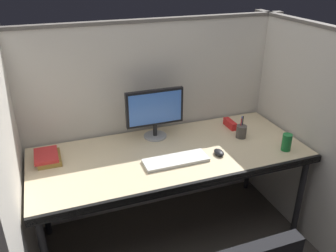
{
  "coord_description": "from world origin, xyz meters",
  "views": [
    {
      "loc": [
        -0.73,
        -1.66,
        1.95
      ],
      "look_at": [
        0.0,
        0.35,
        0.92
      ],
      "focal_mm": 37.22,
      "sensor_mm": 36.0,
      "label": 1
    }
  ],
  "objects_px": {
    "computer_mouse": "(219,152)",
    "soda_can": "(287,142)",
    "keyboard_main": "(176,160)",
    "desk": "(171,159)",
    "book_stack": "(48,157)",
    "pen_cup": "(241,131)",
    "monitor_center": "(155,111)",
    "red_stapler": "(230,124)"
  },
  "relations": [
    {
      "from": "book_stack",
      "to": "monitor_center",
      "type": "bearing_deg",
      "value": 6.16
    },
    {
      "from": "desk",
      "to": "monitor_center",
      "type": "height_order",
      "value": "monitor_center"
    },
    {
      "from": "desk",
      "to": "red_stapler",
      "type": "distance_m",
      "value": 0.63
    },
    {
      "from": "book_stack",
      "to": "pen_cup",
      "type": "height_order",
      "value": "pen_cup"
    },
    {
      "from": "red_stapler",
      "to": "monitor_center",
      "type": "bearing_deg",
      "value": 175.91
    },
    {
      "from": "keyboard_main",
      "to": "computer_mouse",
      "type": "xyz_separation_m",
      "value": [
        0.31,
        -0.01,
        0.01
      ]
    },
    {
      "from": "book_stack",
      "to": "soda_can",
      "type": "xyz_separation_m",
      "value": [
        1.57,
        -0.42,
        0.03
      ]
    },
    {
      "from": "desk",
      "to": "keyboard_main",
      "type": "xyz_separation_m",
      "value": [
        -0.01,
        -0.12,
        0.06
      ]
    },
    {
      "from": "computer_mouse",
      "to": "monitor_center",
      "type": "bearing_deg",
      "value": 129.23
    },
    {
      "from": "monitor_center",
      "to": "pen_cup",
      "type": "bearing_deg",
      "value": -20.61
    },
    {
      "from": "monitor_center",
      "to": "pen_cup",
      "type": "xyz_separation_m",
      "value": [
        0.6,
        -0.23,
        -0.17
      ]
    },
    {
      "from": "desk",
      "to": "pen_cup",
      "type": "distance_m",
      "value": 0.59
    },
    {
      "from": "keyboard_main",
      "to": "book_stack",
      "type": "xyz_separation_m",
      "value": [
        -0.79,
        0.3,
        0.02
      ]
    },
    {
      "from": "keyboard_main",
      "to": "pen_cup",
      "type": "xyz_separation_m",
      "value": [
        0.59,
        0.16,
        0.04
      ]
    },
    {
      "from": "keyboard_main",
      "to": "red_stapler",
      "type": "bearing_deg",
      "value": 29.86
    },
    {
      "from": "soda_can",
      "to": "pen_cup",
      "type": "height_order",
      "value": "pen_cup"
    },
    {
      "from": "desk",
      "to": "pen_cup",
      "type": "bearing_deg",
      "value": 4.26
    },
    {
      "from": "keyboard_main",
      "to": "red_stapler",
      "type": "relative_size",
      "value": 2.87
    },
    {
      "from": "desk",
      "to": "computer_mouse",
      "type": "bearing_deg",
      "value": -23.5
    },
    {
      "from": "keyboard_main",
      "to": "book_stack",
      "type": "height_order",
      "value": "book_stack"
    },
    {
      "from": "book_stack",
      "to": "keyboard_main",
      "type": "bearing_deg",
      "value": -20.87
    },
    {
      "from": "computer_mouse",
      "to": "pen_cup",
      "type": "bearing_deg",
      "value": 32.17
    },
    {
      "from": "desk",
      "to": "soda_can",
      "type": "bearing_deg",
      "value": -16.82
    },
    {
      "from": "red_stapler",
      "to": "pen_cup",
      "type": "xyz_separation_m",
      "value": [
        -0.01,
        -0.18,
        0.02
      ]
    },
    {
      "from": "monitor_center",
      "to": "soda_can",
      "type": "xyz_separation_m",
      "value": [
        0.8,
        -0.5,
        -0.15
      ]
    },
    {
      "from": "monitor_center",
      "to": "keyboard_main",
      "type": "relative_size",
      "value": 1.0
    },
    {
      "from": "keyboard_main",
      "to": "computer_mouse",
      "type": "relative_size",
      "value": 4.48
    },
    {
      "from": "book_stack",
      "to": "computer_mouse",
      "type": "bearing_deg",
      "value": -16.02
    },
    {
      "from": "pen_cup",
      "to": "book_stack",
      "type": "bearing_deg",
      "value": 174.08
    },
    {
      "from": "computer_mouse",
      "to": "soda_can",
      "type": "xyz_separation_m",
      "value": [
        0.47,
        -0.1,
        0.04
      ]
    },
    {
      "from": "desk",
      "to": "soda_can",
      "type": "relative_size",
      "value": 15.57
    },
    {
      "from": "book_stack",
      "to": "red_stapler",
      "type": "bearing_deg",
      "value": 1.65
    },
    {
      "from": "desk",
      "to": "red_stapler",
      "type": "bearing_deg",
      "value": 21.09
    },
    {
      "from": "keyboard_main",
      "to": "red_stapler",
      "type": "height_order",
      "value": "red_stapler"
    },
    {
      "from": "desk",
      "to": "soda_can",
      "type": "height_order",
      "value": "soda_can"
    },
    {
      "from": "soda_can",
      "to": "pen_cup",
      "type": "xyz_separation_m",
      "value": [
        -0.19,
        0.28,
        -0.01
      ]
    },
    {
      "from": "book_stack",
      "to": "soda_can",
      "type": "relative_size",
      "value": 1.73
    },
    {
      "from": "monitor_center",
      "to": "computer_mouse",
      "type": "xyz_separation_m",
      "value": [
        0.33,
        -0.4,
        -0.2
      ]
    },
    {
      "from": "keyboard_main",
      "to": "book_stack",
      "type": "bearing_deg",
      "value": 159.13
    },
    {
      "from": "keyboard_main",
      "to": "red_stapler",
      "type": "xyz_separation_m",
      "value": [
        0.59,
        0.34,
        0.02
      ]
    },
    {
      "from": "desk",
      "to": "pen_cup",
      "type": "xyz_separation_m",
      "value": [
        0.58,
        0.04,
        0.1
      ]
    },
    {
      "from": "desk",
      "to": "monitor_center",
      "type": "xyz_separation_m",
      "value": [
        -0.03,
        0.27,
        0.27
      ]
    }
  ]
}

